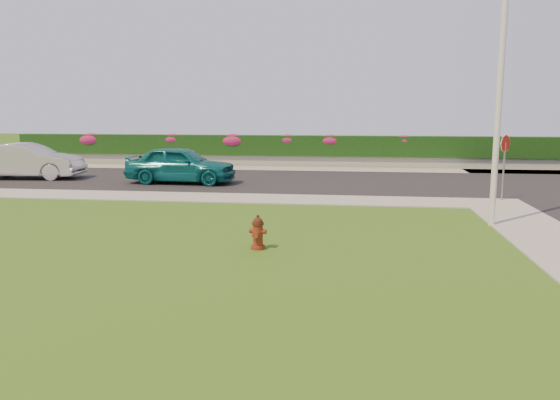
# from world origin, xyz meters

# --- Properties ---
(ground) EXTENTS (120.00, 120.00, 0.00)m
(ground) POSITION_xyz_m (0.00, 0.00, 0.00)
(ground) COLOR black
(ground) RESTS_ON ground
(street_far) EXTENTS (26.00, 8.00, 0.04)m
(street_far) POSITION_xyz_m (-5.00, 14.00, 0.02)
(street_far) COLOR black
(street_far) RESTS_ON ground
(sidewalk_far) EXTENTS (24.00, 2.00, 0.04)m
(sidewalk_far) POSITION_xyz_m (-6.00, 9.00, 0.02)
(sidewalk_far) COLOR gray
(sidewalk_far) RESTS_ON ground
(curb_corner) EXTENTS (2.00, 2.00, 0.04)m
(curb_corner) POSITION_xyz_m (7.00, 9.00, 0.02)
(curb_corner) COLOR gray
(curb_corner) RESTS_ON ground
(sidewalk_beyond) EXTENTS (34.00, 2.00, 0.04)m
(sidewalk_beyond) POSITION_xyz_m (-1.00, 19.00, 0.02)
(sidewalk_beyond) COLOR gray
(sidewalk_beyond) RESTS_ON ground
(retaining_wall) EXTENTS (34.00, 0.40, 0.60)m
(retaining_wall) POSITION_xyz_m (-1.00, 20.50, 0.30)
(retaining_wall) COLOR gray
(retaining_wall) RESTS_ON ground
(hedge) EXTENTS (32.00, 0.90, 1.10)m
(hedge) POSITION_xyz_m (-1.00, 20.60, 1.15)
(hedge) COLOR black
(hedge) RESTS_ON retaining_wall
(fire_hydrant) EXTENTS (0.40, 0.38, 0.77)m
(fire_hydrant) POSITION_xyz_m (0.26, 2.14, 0.36)
(fire_hydrant) COLOR #50190C
(fire_hydrant) RESTS_ON ground
(sedan_teal) EXTENTS (4.65, 2.03, 1.56)m
(sedan_teal) POSITION_xyz_m (-4.83, 12.54, 0.82)
(sedan_teal) COLOR #0C5A60
(sedan_teal) RESTS_ON street_far
(sedan_silver) EXTENTS (4.92, 2.10, 1.58)m
(sedan_silver) POSITION_xyz_m (-12.11, 13.12, 0.83)
(sedan_silver) COLOR #ADAFB5
(sedan_silver) RESTS_ON street_far
(utility_pole) EXTENTS (0.16, 0.16, 6.68)m
(utility_pole) POSITION_xyz_m (6.04, 5.43, 3.34)
(utility_pole) COLOR silver
(utility_pole) RESTS_ON ground
(stop_sign) EXTENTS (0.43, 0.47, 2.27)m
(stop_sign) POSITION_xyz_m (7.40, 9.72, 1.66)
(stop_sign) COLOR slate
(stop_sign) RESTS_ON ground
(flower_clump_a) EXTENTS (1.51, 0.97, 0.75)m
(flower_clump_a) POSITION_xyz_m (-12.78, 20.50, 1.40)
(flower_clump_a) COLOR #BF2068
(flower_clump_a) RESTS_ON hedge
(flower_clump_b) EXTENTS (1.25, 0.80, 0.63)m
(flower_clump_b) POSITION_xyz_m (-7.86, 20.50, 1.45)
(flower_clump_b) COLOR #BF2068
(flower_clump_b) RESTS_ON hedge
(flower_clump_c) EXTENTS (1.51, 0.97, 0.76)m
(flower_clump_c) POSITION_xyz_m (-4.34, 20.50, 1.40)
(flower_clump_c) COLOR #BF2068
(flower_clump_c) RESTS_ON hedge
(flower_clump_d) EXTENTS (1.22, 0.79, 0.61)m
(flower_clump_d) POSITION_xyz_m (-1.26, 20.50, 1.46)
(flower_clump_d) COLOR #BF2068
(flower_clump_d) RESTS_ON hedge
(flower_clump_e) EXTENTS (1.33, 0.85, 0.66)m
(flower_clump_e) POSITION_xyz_m (1.06, 20.50, 1.44)
(flower_clump_e) COLOR #BF2068
(flower_clump_e) RESTS_ON hedge
(flower_clump_f) EXTENTS (1.13, 0.73, 0.56)m
(flower_clump_f) POSITION_xyz_m (5.02, 20.50, 1.48)
(flower_clump_f) COLOR #BF2068
(flower_clump_f) RESTS_ON hedge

